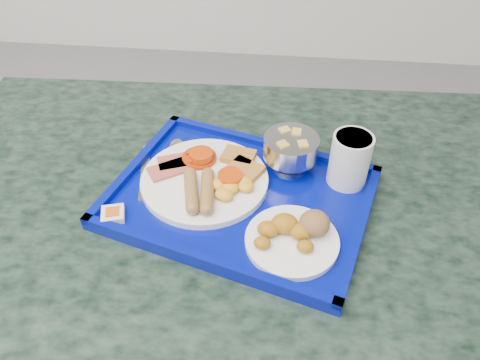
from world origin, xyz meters
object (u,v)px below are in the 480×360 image
object	(u,v)px
juice_cup	(350,158)
tray	(240,198)
bread_plate	(295,234)
main_plate	(209,178)
fruit_bowl	(291,148)
table	(232,267)

from	to	relation	value
juice_cup	tray	bearing A→B (deg)	-162.03
bread_plate	juice_cup	size ratio (longest dim) A/B	1.52
tray	bread_plate	xyz separation A→B (m)	(0.10, -0.10, 0.02)
bread_plate	juice_cup	distance (m)	0.19
tray	main_plate	xyz separation A→B (m)	(-0.06, 0.03, 0.02)
fruit_bowl	juice_cup	bearing A→B (deg)	-15.01
tray	fruit_bowl	size ratio (longest dim) A/B	5.07
table	juice_cup	world-z (taller)	juice_cup
main_plate	tray	bearing A→B (deg)	-24.21
bread_plate	main_plate	bearing A→B (deg)	142.52
juice_cup	main_plate	bearing A→B (deg)	-172.09
fruit_bowl	bread_plate	bearing A→B (deg)	-86.10
table	bread_plate	world-z (taller)	bread_plate
table	fruit_bowl	world-z (taller)	fruit_bowl
tray	juice_cup	xyz separation A→B (m)	(0.20, 0.06, 0.06)
table	juice_cup	distance (m)	0.35
tray	fruit_bowl	distance (m)	0.14
table	bread_plate	bearing A→B (deg)	-38.76
main_plate	juice_cup	bearing A→B (deg)	7.91
table	fruit_bowl	distance (m)	0.30
fruit_bowl	tray	bearing A→B (deg)	-133.49
table	tray	distance (m)	0.21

